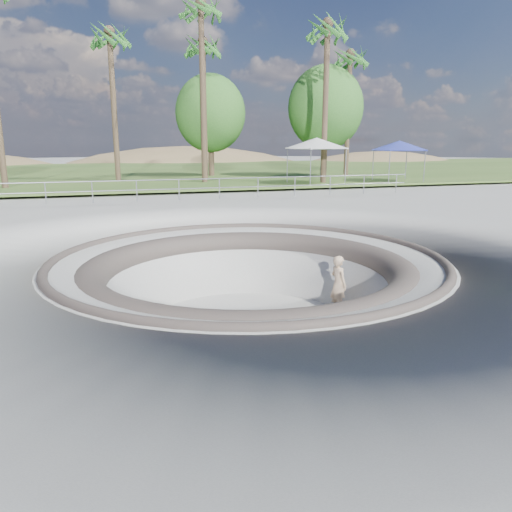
# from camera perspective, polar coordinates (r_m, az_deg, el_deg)

# --- Properties ---
(ground) EXTENTS (180.00, 180.00, 0.00)m
(ground) POSITION_cam_1_polar(r_m,az_deg,el_deg) (13.07, -0.93, -0.24)
(ground) COLOR #B0B0AA
(ground) RESTS_ON ground
(skate_bowl) EXTENTS (14.00, 14.00, 4.10)m
(skate_bowl) POSITION_cam_1_polar(r_m,az_deg,el_deg) (13.61, -0.90, -7.75)
(skate_bowl) COLOR #B0B0AA
(skate_bowl) RESTS_ON ground
(grass_strip) EXTENTS (180.00, 36.00, 0.12)m
(grass_strip) POSITION_cam_1_polar(r_m,az_deg,el_deg) (46.44, -12.81, 9.34)
(grass_strip) COLOR #385823
(grass_strip) RESTS_ON ground
(distant_hills) EXTENTS (103.20, 45.00, 28.60)m
(distant_hills) POSITION_cam_1_polar(r_m,az_deg,el_deg) (70.50, -10.94, 4.69)
(distant_hills) COLOR brown
(distant_hills) RESTS_ON ground
(safety_railing) EXTENTS (25.00, 0.06, 1.03)m
(safety_railing) POSITION_cam_1_polar(r_m,az_deg,el_deg) (24.59, -8.79, 7.53)
(safety_railing) COLOR gray
(safety_railing) RESTS_ON ground
(skateboard) EXTENTS (0.89, 0.32, 0.09)m
(skateboard) POSITION_cam_1_polar(r_m,az_deg,el_deg) (14.63, 9.27, -6.42)
(skateboard) COLOR brown
(skateboard) RESTS_ON ground
(skater) EXTENTS (0.51, 0.67, 1.67)m
(skater) POSITION_cam_1_polar(r_m,az_deg,el_deg) (14.37, 9.40, -3.20)
(skater) COLOR tan
(skater) RESTS_ON skateboard
(canopy_white) EXTENTS (5.62, 5.62, 2.89)m
(canopy_white) POSITION_cam_1_polar(r_m,az_deg,el_deg) (33.03, 6.93, 12.66)
(canopy_white) COLOR gray
(canopy_white) RESTS_ON ground
(canopy_blue) EXTENTS (5.33, 5.33, 2.70)m
(canopy_blue) POSITION_cam_1_polar(r_m,az_deg,el_deg) (35.92, 16.06, 12.02)
(canopy_blue) COLOR gray
(canopy_blue) RESTS_ON ground
(palm_b) EXTENTS (2.60, 2.60, 10.47)m
(palm_b) POSITION_cam_1_polar(r_m,az_deg,el_deg) (36.28, -16.37, 22.51)
(palm_b) COLOR brown
(palm_b) RESTS_ON ground
(palm_c) EXTENTS (2.60, 2.60, 11.95)m
(palm_c) POSITION_cam_1_polar(r_m,az_deg,el_deg) (34.73, -6.31, 25.65)
(palm_c) COLOR brown
(palm_c) RESTS_ON ground
(palm_d) EXTENTS (2.60, 2.60, 10.26)m
(palm_d) POSITION_cam_1_polar(r_m,az_deg,el_deg) (37.26, -6.09, 22.36)
(palm_d) COLOR brown
(palm_d) RESTS_ON ground
(palm_e) EXTENTS (2.60, 2.60, 10.68)m
(palm_e) POSITION_cam_1_polar(r_m,az_deg,el_deg) (34.11, 8.17, 23.85)
(palm_e) COLOR brown
(palm_e) RESTS_ON ground
(palm_f) EXTENTS (2.60, 2.60, 9.90)m
(palm_f) POSITION_cam_1_polar(r_m,az_deg,el_deg) (40.33, 10.72, 21.03)
(palm_f) COLOR brown
(palm_f) RESTS_ON ground
(bushy_tree_mid) EXTENTS (5.41, 4.92, 7.81)m
(bushy_tree_mid) POSITION_cam_1_polar(r_m,az_deg,el_deg) (40.07, -5.23, 15.92)
(bushy_tree_mid) COLOR brown
(bushy_tree_mid) RESTS_ON ground
(bushy_tree_right) EXTENTS (5.87, 5.34, 8.47)m
(bushy_tree_right) POSITION_cam_1_polar(r_m,az_deg,el_deg) (40.43, 7.97, 16.41)
(bushy_tree_right) COLOR brown
(bushy_tree_right) RESTS_ON ground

